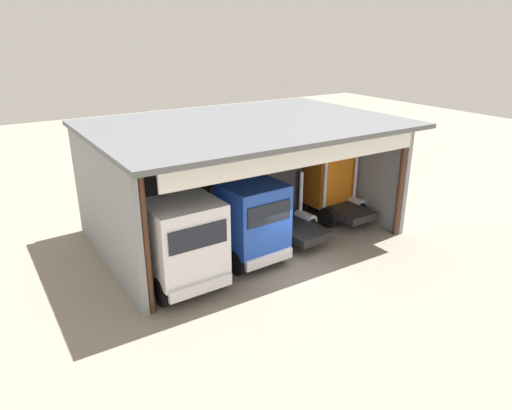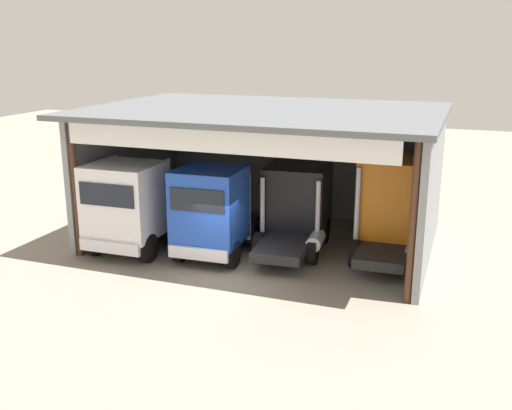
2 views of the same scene
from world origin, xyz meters
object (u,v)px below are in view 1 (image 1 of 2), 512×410
at_px(truck_blue_center_right_bay, 248,221).
at_px(oil_drum, 159,219).
at_px(truck_white_right_bay, 180,242).
at_px(truck_orange_yard_outside, 325,178).
at_px(tool_cart, 291,188).
at_px(truck_black_left_bay, 269,196).

xyz_separation_m(truck_blue_center_right_bay, oil_drum, (-1.87, 5.36, -1.39)).
height_order(truck_white_right_bay, truck_orange_yard_outside, truck_orange_yard_outside).
height_order(truck_blue_center_right_bay, tool_cart, truck_blue_center_right_bay).
distance_m(truck_orange_yard_outside, tool_cart, 3.44).
height_order(truck_white_right_bay, truck_blue_center_right_bay, truck_white_right_bay).
distance_m(truck_black_left_bay, tool_cart, 5.13).
bearing_deg(truck_black_left_bay, oil_drum, 140.59).
relative_size(truck_blue_center_right_bay, truck_orange_yard_outside, 1.08).
bearing_deg(truck_black_left_bay, truck_orange_yard_outside, -2.18).
distance_m(truck_blue_center_right_bay, truck_black_left_bay, 3.42).
distance_m(truck_white_right_bay, truck_orange_yard_outside, 9.86).
bearing_deg(truck_blue_center_right_bay, truck_orange_yard_outside, -161.48).
distance_m(truck_black_left_bay, truck_orange_yard_outside, 3.61).
xyz_separation_m(truck_white_right_bay, truck_black_left_bay, (5.84, 2.71, -0.14)).
bearing_deg(truck_blue_center_right_bay, tool_cart, -141.79).
bearing_deg(tool_cart, truck_white_right_bay, -148.25).
xyz_separation_m(truck_blue_center_right_bay, truck_black_left_bay, (2.59, 2.24, -0.10)).
bearing_deg(truck_white_right_bay, truck_blue_center_right_bay, -172.97).
xyz_separation_m(truck_blue_center_right_bay, truck_orange_yard_outside, (6.18, 2.38, 0.16)).
bearing_deg(truck_orange_yard_outside, oil_drum, 158.13).
bearing_deg(truck_blue_center_right_bay, truck_black_left_bay, -141.68).
height_order(truck_black_left_bay, oil_drum, truck_black_left_bay).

